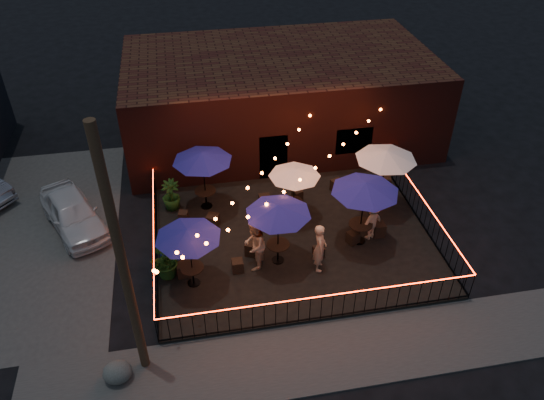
{
  "coord_description": "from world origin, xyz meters",
  "views": [
    {
      "loc": [
        -3.51,
        -12.6,
        13.08
      ],
      "look_at": [
        -0.68,
        2.69,
        1.46
      ],
      "focal_mm": 35.0,
      "sensor_mm": 36.0,
      "label": 1
    }
  ],
  "objects_px": {
    "cafe_table_3": "(295,173)",
    "cafe_table_5": "(386,156)",
    "cafe_table_4": "(365,188)",
    "cooler": "(170,248)",
    "boulder": "(117,372)",
    "utility_pole": "(123,265)",
    "cafe_table_2": "(278,210)",
    "cafe_table_1": "(202,157)",
    "cafe_table_0": "(188,234)"
  },
  "relations": [
    {
      "from": "cafe_table_1",
      "to": "cooler",
      "type": "relative_size",
      "value": 2.77
    },
    {
      "from": "cafe_table_0",
      "to": "cafe_table_4",
      "type": "relative_size",
      "value": 0.97
    },
    {
      "from": "cafe_table_2",
      "to": "cooler",
      "type": "distance_m",
      "value": 4.17
    },
    {
      "from": "cafe_table_3",
      "to": "cafe_table_5",
      "type": "relative_size",
      "value": 0.81
    },
    {
      "from": "cafe_table_0",
      "to": "cafe_table_1",
      "type": "bearing_deg",
      "value": 79.37
    },
    {
      "from": "cafe_table_0",
      "to": "cafe_table_5",
      "type": "xyz_separation_m",
      "value": [
        7.6,
        2.97,
        0.2
      ]
    },
    {
      "from": "cafe_table_3",
      "to": "boulder",
      "type": "height_order",
      "value": "cafe_table_3"
    },
    {
      "from": "cafe_table_3",
      "to": "cafe_table_4",
      "type": "bearing_deg",
      "value": -43.74
    },
    {
      "from": "cafe_table_5",
      "to": "boulder",
      "type": "xyz_separation_m",
      "value": [
        -9.93,
        -6.24,
        -2.17
      ]
    },
    {
      "from": "cafe_table_1",
      "to": "cafe_table_2",
      "type": "xyz_separation_m",
      "value": [
        2.21,
        -3.61,
        -0.07
      ]
    },
    {
      "from": "utility_pole",
      "to": "cafe_table_2",
      "type": "height_order",
      "value": "utility_pole"
    },
    {
      "from": "utility_pole",
      "to": "cafe_table_1",
      "type": "xyz_separation_m",
      "value": [
        2.39,
        7.08,
        -1.54
      ]
    },
    {
      "from": "cafe_table_1",
      "to": "cafe_table_3",
      "type": "distance_m",
      "value": 3.52
    },
    {
      "from": "cafe_table_3",
      "to": "cooler",
      "type": "distance_m",
      "value": 5.29
    },
    {
      "from": "cafe_table_3",
      "to": "cooler",
      "type": "bearing_deg",
      "value": -160.9
    },
    {
      "from": "cafe_table_5",
      "to": "cafe_table_0",
      "type": "bearing_deg",
      "value": -158.64
    },
    {
      "from": "cafe_table_1",
      "to": "cafe_table_3",
      "type": "bearing_deg",
      "value": -19.59
    },
    {
      "from": "cafe_table_3",
      "to": "cafe_table_5",
      "type": "bearing_deg",
      "value": -0.62
    },
    {
      "from": "cooler",
      "to": "cafe_table_2",
      "type": "bearing_deg",
      "value": -3.12
    },
    {
      "from": "cooler",
      "to": "cafe_table_1",
      "type": "bearing_deg",
      "value": 71.05
    },
    {
      "from": "cafe_table_4",
      "to": "boulder",
      "type": "distance_m",
      "value": 9.76
    },
    {
      "from": "cafe_table_0",
      "to": "cafe_table_2",
      "type": "relative_size",
      "value": 0.87
    },
    {
      "from": "cafe_table_4",
      "to": "boulder",
      "type": "bearing_deg",
      "value": -152.95
    },
    {
      "from": "cooler",
      "to": "cafe_table_5",
      "type": "bearing_deg",
      "value": 19.75
    },
    {
      "from": "utility_pole",
      "to": "boulder",
      "type": "distance_m",
      "value": 3.76
    },
    {
      "from": "cooler",
      "to": "cafe_table_4",
      "type": "bearing_deg",
      "value": 6.22
    },
    {
      "from": "cafe_table_1",
      "to": "cafe_table_5",
      "type": "height_order",
      "value": "cafe_table_5"
    },
    {
      "from": "cafe_table_2",
      "to": "cafe_table_5",
      "type": "height_order",
      "value": "cafe_table_5"
    },
    {
      "from": "cafe_table_0",
      "to": "cafe_table_5",
      "type": "distance_m",
      "value": 8.16
    },
    {
      "from": "cafe_table_3",
      "to": "cafe_table_1",
      "type": "bearing_deg",
      "value": 160.41
    },
    {
      "from": "cafe_table_4",
      "to": "cooler",
      "type": "bearing_deg",
      "value": 177.51
    },
    {
      "from": "cafe_table_2",
      "to": "cafe_table_4",
      "type": "relative_size",
      "value": 1.12
    },
    {
      "from": "cafe_table_2",
      "to": "boulder",
      "type": "distance_m",
      "value": 6.89
    },
    {
      "from": "utility_pole",
      "to": "cafe_table_5",
      "type": "relative_size",
      "value": 2.81
    },
    {
      "from": "cafe_table_5",
      "to": "boulder",
      "type": "height_order",
      "value": "cafe_table_5"
    },
    {
      "from": "cafe_table_4",
      "to": "cooler",
      "type": "relative_size",
      "value": 2.78
    },
    {
      "from": "cafe_table_1",
      "to": "cafe_table_0",
      "type": "bearing_deg",
      "value": -100.63
    },
    {
      "from": "cafe_table_0",
      "to": "cafe_table_3",
      "type": "distance_m",
      "value": 5.08
    },
    {
      "from": "utility_pole",
      "to": "cafe_table_4",
      "type": "xyz_separation_m",
      "value": [
        7.73,
        3.94,
        -1.44
      ]
    },
    {
      "from": "utility_pole",
      "to": "cooler",
      "type": "relative_size",
      "value": 8.44
    },
    {
      "from": "cafe_table_2",
      "to": "cafe_table_5",
      "type": "xyz_separation_m",
      "value": [
        4.6,
        2.39,
        0.11
      ]
    },
    {
      "from": "cafe_table_0",
      "to": "cafe_table_3",
      "type": "height_order",
      "value": "cafe_table_0"
    },
    {
      "from": "cafe_table_3",
      "to": "cafe_table_4",
      "type": "height_order",
      "value": "cafe_table_4"
    },
    {
      "from": "utility_pole",
      "to": "cafe_table_3",
      "type": "relative_size",
      "value": 3.47
    },
    {
      "from": "cafe_table_1",
      "to": "cooler",
      "type": "xyz_separation_m",
      "value": [
        -1.49,
        -2.83,
        -1.83
      ]
    },
    {
      "from": "utility_pole",
      "to": "cafe_table_5",
      "type": "distance_m",
      "value": 11.01
    },
    {
      "from": "cafe_table_4",
      "to": "cafe_table_0",
      "type": "bearing_deg",
      "value": -170.23
    },
    {
      "from": "cafe_table_2",
      "to": "cafe_table_3",
      "type": "relative_size",
      "value": 1.28
    },
    {
      "from": "cafe_table_5",
      "to": "boulder",
      "type": "distance_m",
      "value": 11.93
    },
    {
      "from": "cafe_table_0",
      "to": "cafe_table_2",
      "type": "bearing_deg",
      "value": 10.92
    }
  ]
}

